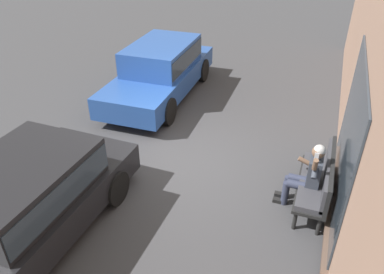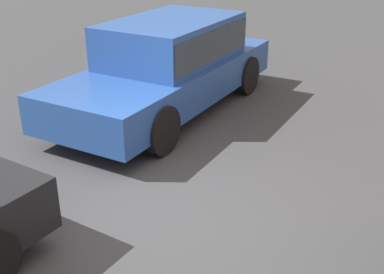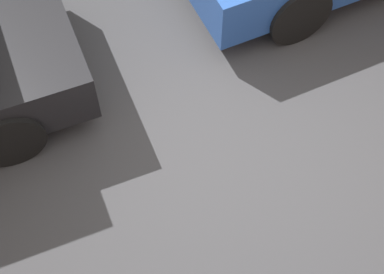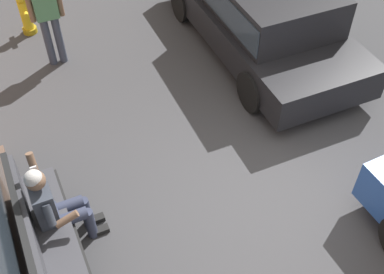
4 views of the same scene
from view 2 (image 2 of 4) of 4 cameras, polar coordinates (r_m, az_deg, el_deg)
name	(u,v)px [view 2 (image 2 of 4)]	position (r m, az deg, el deg)	size (l,w,h in m)	color
ground_plane	(155,219)	(5.28, -4.41, -9.62)	(60.00, 60.00, 0.00)	#38383A
parked_car_near	(169,62)	(7.99, -2.70, 8.92)	(4.72, 1.94, 1.50)	#23478E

